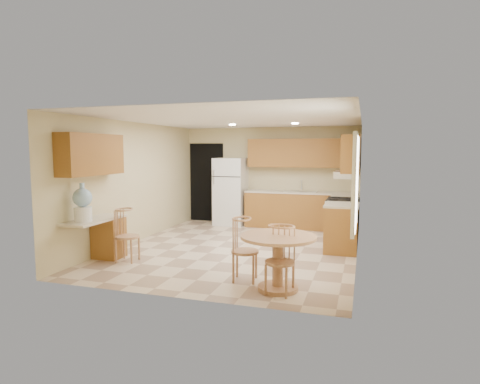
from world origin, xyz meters
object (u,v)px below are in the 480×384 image
(chair_table_b, at_px, (279,255))
(water_crock, at_px, (83,204))
(chair_desk, at_px, (124,231))
(dining_table, at_px, (278,254))
(chair_table_a, at_px, (243,245))
(stove, at_px, (342,220))
(refrigerator, at_px, (231,191))

(chair_table_b, height_order, water_crock, water_crock)
(chair_table_b, bearing_deg, chair_desk, -6.75)
(chair_table_b, bearing_deg, dining_table, -68.52)
(chair_desk, bearing_deg, chair_table_a, 74.70)
(chair_table_a, relative_size, water_crock, 1.47)
(chair_desk, bearing_deg, stove, 122.50)
(water_crock, bearing_deg, dining_table, -1.65)
(stove, distance_m, chair_table_b, 3.53)
(dining_table, xyz_separation_m, chair_table_a, (-0.55, 0.16, 0.06))
(stove, relative_size, chair_desk, 1.20)
(stove, height_order, chair_table_b, stove)
(stove, xyz_separation_m, dining_table, (-0.68, -3.25, 0.03))
(refrigerator, relative_size, stove, 1.58)
(stove, distance_m, dining_table, 3.32)
(refrigerator, bearing_deg, water_crock, -103.49)
(refrigerator, distance_m, chair_desk, 3.97)
(stove, bearing_deg, chair_table_b, -100.31)
(chair_table_a, bearing_deg, stove, 151.26)
(chair_table_a, bearing_deg, water_crock, -95.57)
(refrigerator, bearing_deg, chair_table_a, -69.11)
(dining_table, xyz_separation_m, chair_desk, (-2.79, 0.56, 0.05))
(dining_table, xyz_separation_m, chair_table_b, (0.05, -0.22, 0.05))
(chair_table_b, bearing_deg, stove, -91.81)
(refrigerator, relative_size, water_crock, 2.73)
(stove, distance_m, chair_table_a, 3.33)
(stove, relative_size, chair_table_a, 1.18)
(stove, bearing_deg, refrigerator, 157.01)
(refrigerator, height_order, chair_table_a, refrigerator)
(chair_table_a, distance_m, chair_table_b, 0.71)
(stove, bearing_deg, water_crock, -141.19)
(water_crock, bearing_deg, stove, 38.81)
(chair_desk, distance_m, water_crock, 0.82)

